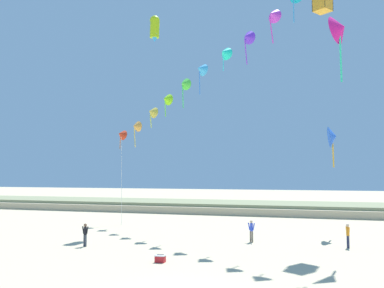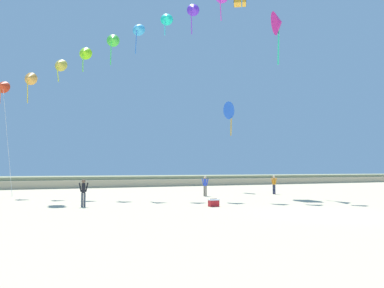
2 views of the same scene
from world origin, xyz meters
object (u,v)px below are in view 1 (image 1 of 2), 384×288
large_kite_high_solo (155,28)px  person_near_right (85,233)px  person_near_left (348,234)px  beach_cooler (160,259)px  person_mid_center (251,229)px  large_kite_outer_drift (340,29)px  large_kite_low_lead (333,137)px

large_kite_high_solo → person_near_right: bearing=-91.7°
large_kite_high_solo → person_near_left: bearing=-22.0°
person_near_right → beach_cooler: size_ratio=2.79×
person_near_right → large_kite_high_solo: bearing=88.3°
person_mid_center → large_kite_outer_drift: size_ratio=0.34×
person_near_left → beach_cooler: person_near_left is taller
person_mid_center → large_kite_high_solo: (-10.63, 6.62, 19.01)m
person_near_left → person_near_right: 18.37m
large_kite_outer_drift → person_mid_center: bearing=166.5°
person_near_left → large_kite_outer_drift: size_ratio=0.34×
person_near_left → large_kite_low_lead: large_kite_low_lead is taller
large_kite_outer_drift → person_near_left: bearing=79.2°
large_kite_low_lead → large_kite_high_solo: size_ratio=1.30×
person_near_left → beach_cooler: 13.46m
person_mid_center → beach_cooler: size_ratio=2.86×
large_kite_low_lead → beach_cooler: 19.27m
large_kite_high_solo → beach_cooler: (6.60, -15.07, -19.75)m
person_near_left → person_near_right: person_near_left is taller
person_near_left → large_kite_low_lead: 9.60m
beach_cooler → large_kite_outer_drift: bearing=33.1°
large_kite_high_solo → large_kite_outer_drift: bearing=-25.5°
person_near_right → large_kite_outer_drift: large_kite_outer_drift is taller
large_kite_low_lead → large_kite_high_solo: 20.49m
person_near_left → large_kite_low_lead: (-0.57, 6.18, 7.32)m
large_kite_low_lead → large_kite_high_solo: (-16.81, 0.86, 11.68)m
person_near_right → beach_cooler: bearing=-25.2°
person_mid_center → large_kite_high_solo: large_kite_high_solo is taller
large_kite_low_lead → large_kite_outer_drift: bearing=-87.3°
large_kite_low_lead → person_near_right: bearing=-147.5°
large_kite_low_lead → beach_cooler: bearing=-125.7°
person_near_right → large_kite_outer_drift: 22.84m
large_kite_outer_drift → beach_cooler: (-10.56, -6.88, -14.93)m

